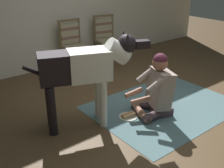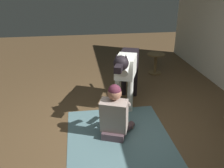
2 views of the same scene
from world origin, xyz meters
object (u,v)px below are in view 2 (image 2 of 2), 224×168
at_px(person_sitting_on_floor, 115,115).
at_px(round_side_table, 156,62).
at_px(hot_dog_on_plate, 120,120).
at_px(large_dog, 126,67).

height_order(person_sitting_on_floor, round_side_table, person_sitting_on_floor).
xyz_separation_m(hot_dog_on_plate, round_side_table, (-2.09, 1.30, 0.29)).
height_order(person_sitting_on_floor, hot_dog_on_plate, person_sitting_on_floor).
bearing_deg(hot_dog_on_plate, person_sitting_on_floor, -21.21).
bearing_deg(hot_dog_on_plate, round_side_table, 148.15).
height_order(person_sitting_on_floor, large_dog, large_dog).
relative_size(large_dog, hot_dog_on_plate, 5.74).
bearing_deg(round_side_table, hot_dog_on_plate, -31.85).
bearing_deg(hot_dog_on_plate, large_dog, 158.79).
bearing_deg(person_sitting_on_floor, hot_dog_on_plate, 158.79).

